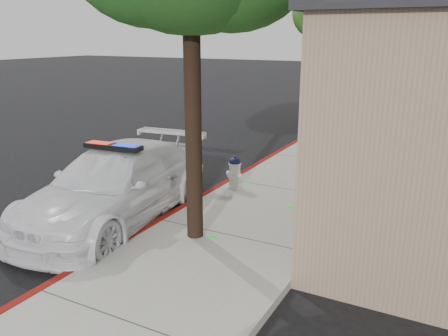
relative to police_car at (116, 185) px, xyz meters
The scene contains 7 objects.
ground 1.21m from the police_car, ahead, with size 120.00×120.00×0.00m, color black.
sidewalk 4.07m from the police_car, 50.71° to the left, with size 3.20×60.00×0.15m, color #9C998D.
red_curb 3.33m from the police_car, 72.13° to the left, with size 0.14×60.00×0.16m, color maroon.
police_car is the anchor object (origin of this frame).
fire_hydrant 2.95m from the police_car, 61.21° to the left, with size 0.45×0.39×0.78m.
street_tree_mid 10.92m from the police_car, 80.65° to the left, with size 3.31×3.03×5.79m.
street_tree_far 14.96m from the police_car, 83.32° to the left, with size 3.44×3.23×6.12m.
Camera 1 is at (5.25, -6.98, 3.70)m, focal length 37.14 mm.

